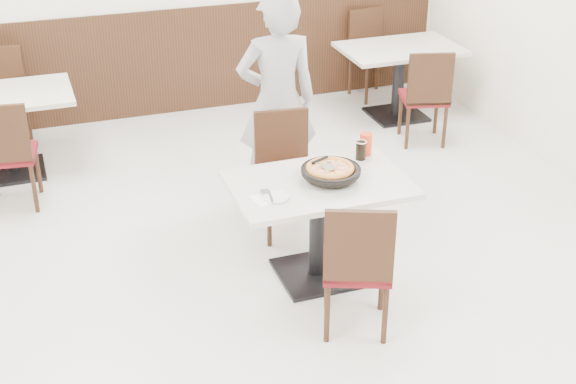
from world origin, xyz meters
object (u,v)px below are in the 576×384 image
object	(u,v)px
side_plate	(276,197)
bg_chair_left_near	(9,152)
pizza	(330,170)
bg_chair_right_near	(424,95)
red_cup	(366,144)
bg_table_left	(7,134)
cola_glass	(361,151)
pizza_pan	(331,174)
bg_chair_right_far	(373,55)
main_table	(318,230)
chair_near	(357,263)
bg_chair_left_far	(1,101)
diner_person	(277,101)
chair_far	(287,177)
bg_table_right	(398,82)

from	to	relation	value
side_plate	bg_chair_left_near	bearing A→B (deg)	129.61
pizza	bg_chair_right_near	xyz separation A→B (m)	(1.73, 1.88, -0.34)
red_cup	bg_table_left	distance (m)	3.32
bg_chair_left_near	cola_glass	bearing A→B (deg)	-25.25
pizza_pan	bg_chair_right_far	distance (m)	3.67
main_table	chair_near	xyz separation A→B (m)	(0.02, -0.63, 0.10)
bg_table_left	bg_chair_left_far	distance (m)	0.60
cola_glass	red_cup	xyz separation A→B (m)	(0.07, 0.07, 0.02)
cola_glass	bg_chair_right_near	distance (m)	2.21
red_cup	bg_chair_left_near	xyz separation A→B (m)	(-2.46, 1.54, -0.35)
pizza	bg_chair_right_far	size ratio (longest dim) A/B	0.31
main_table	bg_table_left	size ratio (longest dim) A/B	1.00
diner_person	bg_chair_left_near	world-z (taller)	diner_person
chair_far	bg_chair_right_far	distance (m)	3.15
chair_near	chair_far	distance (m)	1.29
cola_glass	red_cup	world-z (taller)	red_cup
chair_far	bg_table_right	size ratio (longest dim) A/B	0.79
red_cup	bg_chair_left_far	xyz separation A→B (m)	(-2.49, 2.76, -0.35)
bg_chair_left_near	bg_chair_right_far	bearing A→B (deg)	27.76
side_plate	bg_chair_left_near	size ratio (longest dim) A/B	0.18
chair_near	bg_table_right	distance (m)	3.71
diner_person	bg_table_right	bearing A→B (deg)	-137.18
side_plate	pizza	bearing A→B (deg)	19.83
side_plate	bg_chair_right_near	distance (m)	2.99
cola_glass	bg_chair_left_near	bearing A→B (deg)	146.22
red_cup	bg_chair_left_far	size ratio (longest dim) A/B	0.17
pizza_pan	side_plate	world-z (taller)	pizza_pan
bg_table_right	bg_chair_left_far	bearing A→B (deg)	172.77
bg_chair_left_near	bg_chair_right_near	world-z (taller)	same
pizza_pan	bg_chair_right_near	xyz separation A→B (m)	(1.74, 1.90, -0.32)
chair_near	bg_chair_left_far	size ratio (longest dim) A/B	1.00
red_cup	bg_chair_left_near	distance (m)	2.92
red_cup	bg_table_left	bearing A→B (deg)	138.67
bg_table_right	bg_chair_right_far	size ratio (longest dim) A/B	1.26
side_plate	bg_table_right	size ratio (longest dim) A/B	0.14
bg_chair_left_far	main_table	bearing A→B (deg)	137.71
cola_glass	diner_person	bearing A→B (deg)	108.37
pizza_pan	diner_person	size ratio (longest dim) A/B	0.21
pizza_pan	cola_glass	distance (m)	0.41
side_plate	bg_chair_right_near	world-z (taller)	bg_chair_right_near
side_plate	bg_table_left	distance (m)	3.11
diner_person	bg_table_left	size ratio (longest dim) A/B	1.48
pizza	pizza_pan	bearing A→B (deg)	-96.65
bg_chair_left_far	bg_chair_right_far	world-z (taller)	same
red_cup	bg_chair_right_far	size ratio (longest dim) A/B	0.17
pizza_pan	side_plate	size ratio (longest dim) A/B	2.24
cola_glass	bg_chair_right_far	distance (m)	3.31
bg_chair_left_near	pizza_pan	bearing A→B (deg)	-33.17
cola_glass	bg_chair_right_near	size ratio (longest dim) A/B	0.14
pizza	side_plate	size ratio (longest dim) A/B	1.73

